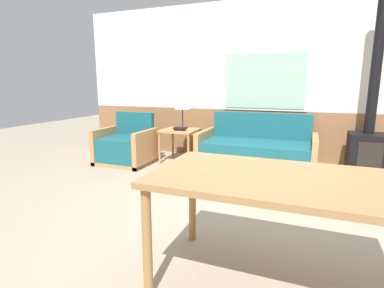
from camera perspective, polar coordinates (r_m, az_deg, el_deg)
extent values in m
plane|color=gray|center=(3.00, 7.67, -14.80)|extent=(16.00, 16.00, 0.00)
cube|color=#8E603D|center=(5.36, 14.69, 1.52)|extent=(7.20, 0.06, 0.87)
cube|color=silver|center=(5.31, 15.44, 16.02)|extent=(7.20, 0.06, 1.83)
cube|color=white|center=(5.27, 13.67, 11.57)|extent=(1.39, 0.01, 0.99)
cube|color=#99BCA8|center=(5.26, 13.66, 11.57)|extent=(1.31, 0.02, 0.91)
cube|color=#B27F4C|center=(4.88, 11.97, -4.21)|extent=(1.78, 0.90, 0.06)
cube|color=#195660|center=(4.81, 12.04, -1.82)|extent=(1.62, 0.82, 0.37)
cube|color=#195660|center=(5.14, 13.02, 3.46)|extent=(1.62, 0.10, 0.42)
cube|color=#B27F4C|center=(5.02, 2.53, -0.55)|extent=(0.08, 0.90, 0.57)
cube|color=#B27F4C|center=(4.76, 22.21, -2.07)|extent=(0.08, 0.90, 0.57)
cube|color=#B27F4C|center=(5.20, -12.45, -3.27)|extent=(0.87, 0.74, 0.06)
cube|color=#195660|center=(5.13, -12.68, -0.93)|extent=(0.71, 0.66, 0.38)
cube|color=#195660|center=(5.34, -10.82, 3.88)|extent=(0.71, 0.10, 0.40)
cube|color=#B27F4C|center=(5.37, -16.08, -0.12)|extent=(0.08, 0.74, 0.58)
cube|color=#B27F4C|center=(4.93, -8.75, -0.80)|extent=(0.08, 0.74, 0.58)
cube|color=#B27F4C|center=(5.11, -2.30, 2.63)|extent=(0.59, 0.59, 0.03)
cylinder|color=#B27F4C|center=(5.04, -6.22, -0.78)|extent=(0.04, 0.04, 0.53)
cylinder|color=#B27F4C|center=(4.82, -0.69, -1.27)|extent=(0.04, 0.04, 0.53)
cylinder|color=#B27F4C|center=(5.50, -3.67, 0.29)|extent=(0.04, 0.04, 0.53)
cylinder|color=#B27F4C|center=(5.30, 1.48, -0.11)|extent=(0.04, 0.04, 0.53)
cylinder|color=#262628|center=(5.20, -1.79, 3.06)|extent=(0.16, 0.16, 0.02)
cylinder|color=#262628|center=(5.17, -1.80, 4.92)|extent=(0.02, 0.02, 0.32)
cone|color=beige|center=(5.15, -1.82, 7.76)|extent=(0.26, 0.26, 0.19)
cube|color=black|center=(5.00, -2.40, 2.77)|extent=(0.16, 0.14, 0.03)
cube|color=black|center=(5.00, -2.29, 3.07)|extent=(0.22, 0.16, 0.03)
cube|color=#9E7042|center=(1.93, 17.21, -6.58)|extent=(1.63, 0.87, 0.04)
cylinder|color=#9E7042|center=(1.95, -8.53, -18.14)|extent=(0.06, 0.06, 0.72)
cylinder|color=#9E7042|center=(2.57, 0.08, -10.56)|extent=(0.06, 0.06, 0.72)
cylinder|color=black|center=(4.81, 27.94, -5.29)|extent=(0.04, 0.04, 0.10)
cylinder|color=black|center=(4.88, 32.64, -5.56)|extent=(0.04, 0.04, 0.10)
cylinder|color=black|center=(5.18, 27.52, -4.14)|extent=(0.04, 0.04, 0.10)
cylinder|color=black|center=(5.24, 31.89, -4.41)|extent=(0.04, 0.04, 0.10)
cube|color=black|center=(4.95, 30.36, -1.32)|extent=(0.50, 0.48, 0.53)
cube|color=black|center=(4.72, 30.77, -1.93)|extent=(0.30, 0.01, 0.37)
cylinder|color=black|center=(4.91, 31.72, 12.76)|extent=(0.14, 0.14, 1.90)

